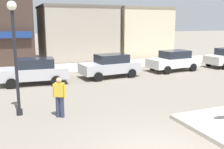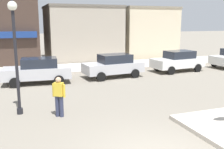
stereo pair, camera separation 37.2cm
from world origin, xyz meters
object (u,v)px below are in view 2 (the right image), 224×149
(parked_car_second, at_px, (113,65))
(parked_car_third, at_px, (178,61))
(pedestrian_crossing_near, at_px, (59,95))
(lamp_post, at_px, (15,42))
(parked_car_nearest, at_px, (38,70))

(parked_car_second, bearing_deg, parked_car_third, 3.51)
(parked_car_second, distance_m, pedestrian_crossing_near, 7.87)
(lamp_post, xyz_separation_m, parked_car_nearest, (1.16, 5.35, -2.15))
(parked_car_third, height_order, pedestrian_crossing_near, pedestrian_crossing_near)
(lamp_post, height_order, pedestrian_crossing_near, lamp_post)
(parked_car_nearest, height_order, pedestrian_crossing_near, pedestrian_crossing_near)
(pedestrian_crossing_near, bearing_deg, parked_car_third, 33.72)
(parked_car_nearest, xyz_separation_m, pedestrian_crossing_near, (0.32, -6.22, 0.06))
(lamp_post, distance_m, pedestrian_crossing_near, 2.71)
(lamp_post, height_order, parked_car_nearest, lamp_post)
(lamp_post, distance_m, parked_car_nearest, 5.88)
(lamp_post, bearing_deg, pedestrian_crossing_near, -30.24)
(parked_car_second, distance_m, parked_car_third, 5.36)
(lamp_post, xyz_separation_m, parked_car_second, (6.14, 5.48, -2.15))
(lamp_post, bearing_deg, parked_car_nearest, 77.72)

